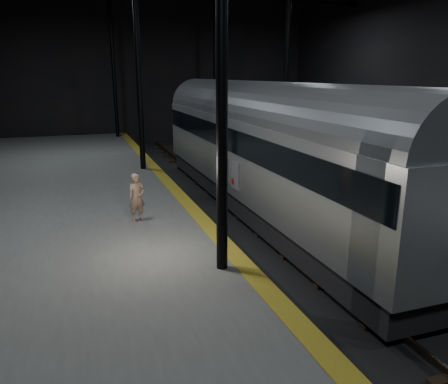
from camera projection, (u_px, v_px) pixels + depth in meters
name	position (u px, v px, depth m)	size (l,w,h in m)	color
ground	(287.00, 233.00, 15.56)	(44.00, 44.00, 0.00)	black
platform_left	(62.00, 246.00, 13.06)	(9.00, 43.80, 1.00)	#4D4D4B
tactile_strip	(199.00, 215.00, 14.27)	(0.50, 43.80, 0.01)	olive
track	(287.00, 231.00, 15.54)	(2.40, 43.00, 0.24)	#3F3328
train	(261.00, 144.00, 17.07)	(2.86, 19.10, 5.11)	#9DA0A4
woman	(137.00, 197.00, 13.61)	(0.55, 0.36, 1.52)	#A57C65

